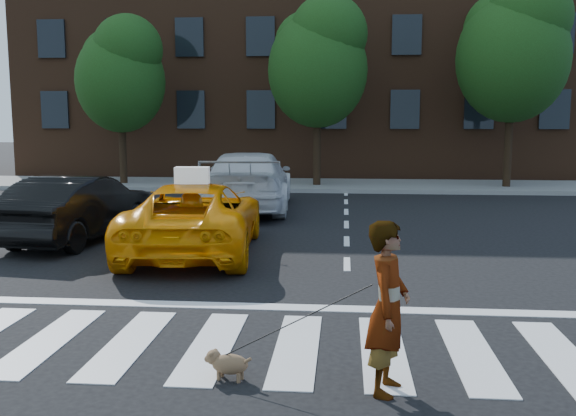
% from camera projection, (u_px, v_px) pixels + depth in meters
% --- Properties ---
extents(ground, '(120.00, 120.00, 0.00)m').
position_uv_depth(ground, '(212.00, 346.00, 7.56)').
color(ground, black).
rests_on(ground, ground).
extents(crosswalk, '(13.00, 2.40, 0.01)m').
position_uv_depth(crosswalk, '(212.00, 345.00, 7.56)').
color(crosswalk, silver).
rests_on(crosswalk, ground).
extents(stop_line, '(12.00, 0.30, 0.01)m').
position_uv_depth(stop_line, '(235.00, 306.00, 9.14)').
color(stop_line, silver).
rests_on(stop_line, ground).
extents(sidewalk_far, '(30.00, 4.00, 0.15)m').
position_uv_depth(sidewalk_far, '(304.00, 185.00, 24.81)').
color(sidewalk_far, slate).
rests_on(sidewalk_far, ground).
extents(building, '(26.00, 10.00, 12.00)m').
position_uv_depth(building, '(314.00, 49.00, 31.38)').
color(building, '#4F2E1C').
rests_on(building, ground).
extents(tree_left, '(3.39, 3.38, 6.50)m').
position_uv_depth(tree_left, '(121.00, 70.00, 24.30)').
color(tree_left, black).
rests_on(tree_left, ground).
extents(tree_mid, '(3.69, 3.69, 7.10)m').
position_uv_depth(tree_mid, '(318.00, 58.00, 23.60)').
color(tree_mid, black).
rests_on(tree_mid, ground).
extents(tree_right, '(4.00, 4.00, 7.70)m').
position_uv_depth(tree_right, '(514.00, 44.00, 22.93)').
color(tree_right, black).
rests_on(tree_right, ground).
extents(taxi, '(2.69, 5.21, 1.40)m').
position_uv_depth(taxi, '(195.00, 218.00, 12.69)').
color(taxi, orange).
rests_on(taxi, ground).
extents(black_sedan, '(2.09, 4.52, 1.44)m').
position_uv_depth(black_sedan, '(79.00, 208.00, 13.95)').
color(black_sedan, black).
rests_on(black_sedan, ground).
extents(white_suv, '(2.75, 5.97, 1.69)m').
position_uv_depth(white_suv, '(249.00, 181.00, 18.51)').
color(white_suv, silver).
rests_on(white_suv, ground).
extents(woman, '(0.55, 0.70, 1.70)m').
position_uv_depth(woman, '(388.00, 308.00, 6.18)').
color(woman, '#999999').
rests_on(woman, ground).
extents(dog, '(0.52, 0.27, 0.30)m').
position_uv_depth(dog, '(226.00, 363.00, 6.57)').
color(dog, brown).
rests_on(dog, ground).
extents(taxi_sign, '(0.67, 0.33, 0.32)m').
position_uv_depth(taxi_sign, '(192.00, 175.00, 12.37)').
color(taxi_sign, white).
rests_on(taxi_sign, taxi).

